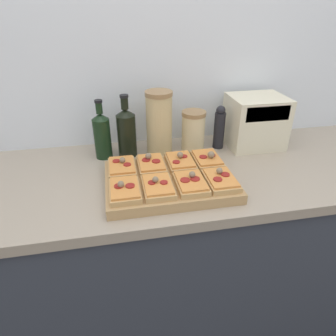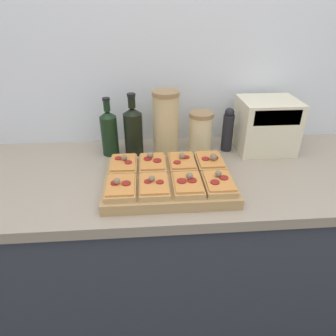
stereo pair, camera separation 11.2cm
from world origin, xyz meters
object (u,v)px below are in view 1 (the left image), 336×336
(wine_bottle, at_px, (127,132))
(cutting_board, at_px, (170,181))
(olive_oil_bottle, at_px, (102,135))
(pepper_mill, at_px, (219,127))
(grain_jar_short, at_px, (193,131))
(grain_jar_tall, at_px, (159,123))
(toaster_oven, at_px, (255,121))

(wine_bottle, bearing_deg, cutting_board, -65.17)
(olive_oil_bottle, xyz_separation_m, pepper_mill, (0.53, -0.00, -0.01))
(olive_oil_bottle, bearing_deg, grain_jar_short, -0.00)
(grain_jar_tall, height_order, pepper_mill, grain_jar_tall)
(cutting_board, relative_size, toaster_oven, 1.72)
(grain_jar_short, bearing_deg, grain_jar_tall, 180.00)
(grain_jar_tall, xyz_separation_m, grain_jar_short, (0.16, -0.00, -0.05))
(cutting_board, height_order, grain_jar_tall, grain_jar_tall)
(cutting_board, height_order, grain_jar_short, grain_jar_short)
(grain_jar_short, height_order, pepper_mill, pepper_mill)
(cutting_board, relative_size, wine_bottle, 1.72)
(pepper_mill, xyz_separation_m, toaster_oven, (0.17, -0.00, 0.02))
(olive_oil_bottle, distance_m, pepper_mill, 0.53)
(cutting_board, xyz_separation_m, olive_oil_bottle, (-0.24, 0.29, 0.09))
(grain_jar_tall, distance_m, toaster_oven, 0.45)
(cutting_board, bearing_deg, olive_oil_bottle, 129.54)
(cutting_board, bearing_deg, toaster_oven, 31.84)
(grain_jar_tall, xyz_separation_m, pepper_mill, (0.28, 0.00, -0.04))
(wine_bottle, distance_m, toaster_oven, 0.59)
(grain_jar_short, xyz_separation_m, toaster_oven, (0.30, -0.00, 0.02))
(grain_jar_tall, bearing_deg, grain_jar_short, -0.00)
(grain_jar_tall, bearing_deg, wine_bottle, -180.00)
(olive_oil_bottle, relative_size, grain_jar_short, 1.40)
(grain_jar_short, bearing_deg, toaster_oven, -0.17)
(toaster_oven, bearing_deg, wine_bottle, 179.92)
(olive_oil_bottle, height_order, wine_bottle, wine_bottle)
(olive_oil_bottle, height_order, toaster_oven, olive_oil_bottle)
(pepper_mill, bearing_deg, grain_jar_tall, 180.00)
(cutting_board, height_order, wine_bottle, wine_bottle)
(grain_jar_tall, height_order, toaster_oven, grain_jar_tall)
(cutting_board, distance_m, grain_jar_tall, 0.31)
(pepper_mill, bearing_deg, cutting_board, -135.14)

